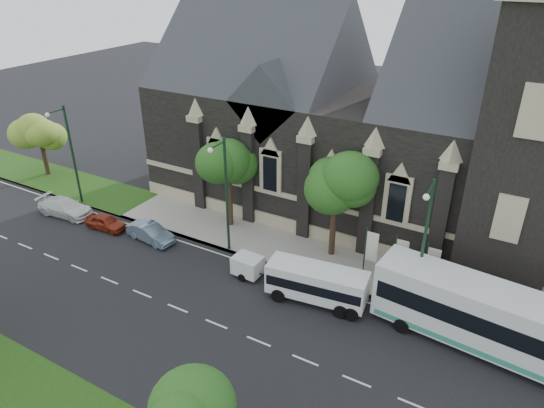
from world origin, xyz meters
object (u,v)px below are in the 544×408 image
Objects in this scene: banner_flag_left at (369,249)px; box_trailer at (248,265)px; street_lamp_far at (70,151)px; tree_walk_right at (340,184)px; tree_walk_left at (232,161)px; tour_coach at (499,322)px; banner_flag_center at (399,257)px; car_far_white at (65,207)px; tree_walk_far at (42,131)px; street_lamp_near at (424,242)px; shuttle_bus at (317,283)px; street_lamp_mid at (225,190)px; car_far_red at (106,222)px; banner_flag_right at (430,266)px; sedan at (150,233)px.

box_trailer is (-7.28, -3.79, -1.52)m from banner_flag_left.
street_lamp_far is at bearing 176.36° from box_trailer.
tree_walk_right is 9.01m from tree_walk_left.
banner_flag_center is at bearing 159.62° from tour_coach.
street_lamp_far is 4.87m from car_far_white.
street_lamp_near is (37.82, -3.08, 0.49)m from tree_walk_far.
tree_walk_far is at bearing 178.14° from banner_flag_center.
tree_walk_left is at bearing -179.94° from tree_walk_right.
shuttle_bus is at bearing -95.49° from car_far_white.
banner_flag_center is 0.61× the size of shuttle_bus.
street_lamp_near is 2.25× the size of banner_flag_left.
tree_walk_far is 0.70× the size of street_lamp_mid.
tree_walk_far is 42.93m from tour_coach.
tree_walk_right is 19.35m from car_far_red.
street_lamp_mid is at bearing 0.00° from street_lamp_far.
banner_flag_right is (2.00, 0.00, 0.00)m from banner_flag_center.
tree_walk_far is 0.45× the size of tour_coach.
tree_walk_left is at bearing 171.98° from banner_flag_left.
box_trailer is at bearing -172.13° from tour_coach.
tree_walk_right is at bearing 94.04° from shuttle_bus.
street_lamp_mid reaches higher than banner_flag_left.
tree_walk_left is 2.11× the size of car_far_red.
banner_flag_left is at bearing 10.50° from street_lamp_mid.
street_lamp_mid is 3.14× the size of box_trailer.
street_lamp_mid is 2.16× the size of sedan.
tree_walk_left is at bearing 172.34° from tour_coach.
banner_flag_right is at bearing 0.00° from banner_flag_left.
tree_walk_right is 8.05m from banner_flag_right.
shuttle_bus is at bearing -116.42° from banner_flag_left.
tour_coach reaches higher than car_far_white.
sedan is (-4.35, -5.22, -5.05)m from tree_walk_left.
street_lamp_near is 30.00m from street_lamp_far.
tree_walk_right is at bearing -81.42° from car_far_white.
tree_walk_far is 0.70× the size of street_lamp_far.
box_trailer reaches higher than car_far_red.
shuttle_bus is at bearing 0.30° from box_trailer.
tree_walk_left reaches higher than sedan.
tree_walk_left is 1.91× the size of banner_flag_right.
street_lamp_mid is at bearing -82.85° from car_far_red.
sedan is (-13.36, -5.23, -5.13)m from tree_walk_right.
banner_flag_left is at bearing 165.16° from tour_coach.
banner_flag_right is at bearing 150.48° from tour_coach.
street_lamp_near reaches higher than tree_walk_left.
banner_flag_left is 1.00× the size of banner_flag_center.
shuttle_bus is at bearing -9.06° from tree_walk_far.
tree_walk_right reaches higher than car_far_white.
car_far_red is (-22.84, -3.95, -1.76)m from banner_flag_center.
street_lamp_near is 5.79m from tour_coach.
tour_coach is 2.74× the size of car_far_white.
tree_walk_far is 1.25× the size of car_far_white.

